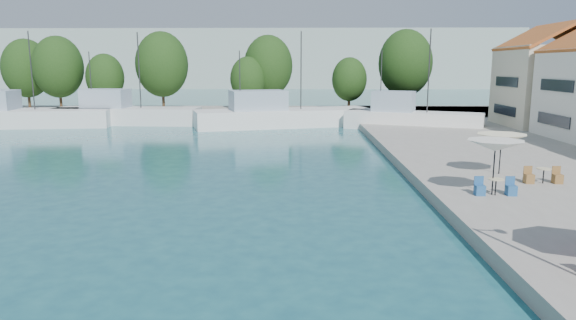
{
  "coord_description": "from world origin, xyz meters",
  "views": [
    {
      "loc": [
        -0.19,
        1.24,
        6.37
      ],
      "look_at": [
        -0.69,
        26.0,
        1.77
      ],
      "focal_mm": 32.0,
      "sensor_mm": 36.0,
      "label": 1
    }
  ],
  "objects_px": {
    "trawler_02": "(124,114)",
    "umbrella_white": "(495,146)",
    "trawler_01": "(11,117)",
    "umbrella_cream": "(501,139)",
    "trawler_03": "(280,116)",
    "trawler_04": "(409,119)"
  },
  "relations": [
    {
      "from": "trawler_01",
      "to": "trawler_02",
      "type": "distance_m",
      "value": 11.29
    },
    {
      "from": "trawler_04",
      "to": "umbrella_cream",
      "type": "bearing_deg",
      "value": -69.18
    },
    {
      "from": "trawler_01",
      "to": "umbrella_cream",
      "type": "relative_size",
      "value": 7.59
    },
    {
      "from": "trawler_01",
      "to": "umbrella_white",
      "type": "bearing_deg",
      "value": -45.15
    },
    {
      "from": "trawler_01",
      "to": "trawler_04",
      "type": "distance_m",
      "value": 41.13
    },
    {
      "from": "trawler_01",
      "to": "trawler_04",
      "type": "height_order",
      "value": "same"
    },
    {
      "from": "trawler_03",
      "to": "umbrella_cream",
      "type": "distance_m",
      "value": 29.35
    },
    {
      "from": "umbrella_white",
      "to": "umbrella_cream",
      "type": "bearing_deg",
      "value": 65.72
    },
    {
      "from": "trawler_02",
      "to": "trawler_03",
      "type": "xyz_separation_m",
      "value": [
        17.1,
        -1.97,
        -0.0
      ]
    },
    {
      "from": "trawler_02",
      "to": "trawler_04",
      "type": "distance_m",
      "value": 30.46
    },
    {
      "from": "umbrella_white",
      "to": "umbrella_cream",
      "type": "relative_size",
      "value": 0.96
    },
    {
      "from": "trawler_01",
      "to": "trawler_02",
      "type": "height_order",
      "value": "same"
    },
    {
      "from": "trawler_01",
      "to": "umbrella_cream",
      "type": "height_order",
      "value": "trawler_01"
    },
    {
      "from": "trawler_02",
      "to": "umbrella_cream",
      "type": "height_order",
      "value": "trawler_02"
    },
    {
      "from": "trawler_03",
      "to": "trawler_04",
      "type": "distance_m",
      "value": 13.27
    },
    {
      "from": "umbrella_white",
      "to": "trawler_03",
      "type": "bearing_deg",
      "value": 109.11
    },
    {
      "from": "trawler_01",
      "to": "umbrella_cream",
      "type": "distance_m",
      "value": 48.21
    },
    {
      "from": "trawler_03",
      "to": "trawler_04",
      "type": "xyz_separation_m",
      "value": [
        13.04,
        -2.44,
        0.0
      ]
    },
    {
      "from": "trawler_02",
      "to": "umbrella_white",
      "type": "relative_size",
      "value": 6.24
    },
    {
      "from": "umbrella_cream",
      "to": "umbrella_white",
      "type": "bearing_deg",
      "value": -114.28
    },
    {
      "from": "trawler_01",
      "to": "trawler_04",
      "type": "xyz_separation_m",
      "value": [
        41.09,
        -1.65,
        0.0
      ]
    },
    {
      "from": "trawler_04",
      "to": "umbrella_white",
      "type": "distance_m",
      "value": 28.66
    }
  ]
}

